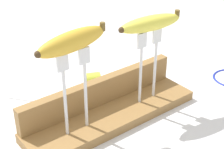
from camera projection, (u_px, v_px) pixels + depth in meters
name	position (u px, v px, depth m)	size (l,w,h in m)	color
ground_plane	(112.00, 119.00, 0.87)	(3.00, 3.00, 0.00)	silver
wooden_board	(112.00, 115.00, 0.87)	(0.44, 0.12, 0.02)	olive
board_backstop	(100.00, 91.00, 0.88)	(0.43, 0.02, 0.07)	olive
fork_stand_left	(75.00, 85.00, 0.75)	(0.08, 0.01, 0.19)	silver
fork_stand_right	(148.00, 60.00, 0.86)	(0.07, 0.01, 0.18)	silver
banana_raised_left	(72.00, 41.00, 0.70)	(0.18, 0.06, 0.04)	gold
banana_raised_right	(150.00, 23.00, 0.82)	(0.17, 0.06, 0.04)	#DBD147
fork_fallen_near	(46.00, 102.00, 0.93)	(0.11, 0.14, 0.01)	silver
banana_chunk_far	(92.00, 80.00, 1.00)	(0.06, 0.06, 0.04)	#B2C138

